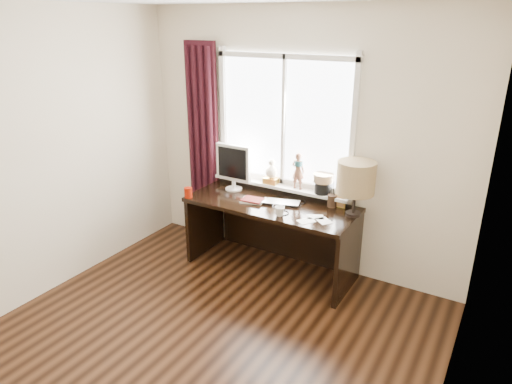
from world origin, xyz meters
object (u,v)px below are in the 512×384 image
Objects in this scene: desk at (275,222)px; monitor at (233,165)px; laptop at (281,203)px; mug at (280,211)px; table_lamp at (356,178)px; red_cup at (188,193)px.

desk is 0.74m from monitor.
laptop is 3.84× the size of mug.
mug is at bearing -148.65° from table_lamp.
mug is 1.02m from red_cup.
red_cup is 0.55m from monitor.
desk is (-0.22, 0.33, -0.29)m from mug.
laptop is 0.28m from desk.
monitor is at bearing 179.73° from table_lamp.
laptop is at bearing 20.09° from red_cup.
red_cup is 1.68m from table_lamp.
monitor reaches higher than red_cup.
mug is 0.86m from monitor.
monitor reaches higher than laptop.
laptop reaches higher than desk.
desk is 3.27× the size of table_lamp.
mug is 0.06× the size of desk.
desk is at bearing 26.38° from red_cup.
desk is at bearing -3.35° from monitor.
table_lamp reaches higher than desk.
table_lamp is (1.33, -0.01, 0.09)m from monitor.
red_cup is 0.94m from desk.
mug is at bearing -81.91° from laptop.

